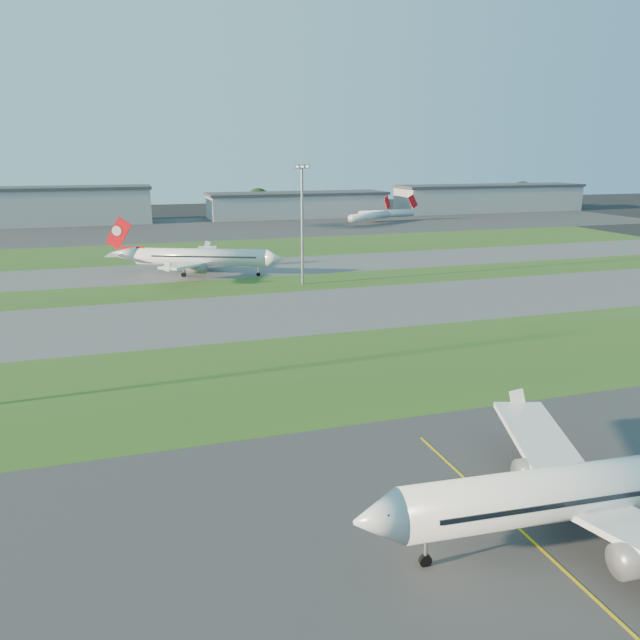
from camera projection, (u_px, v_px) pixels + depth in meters
name	position (u px, v px, depth m)	size (l,w,h in m)	color
grass_strip_a	(311.00, 373.00, 82.11)	(300.00, 34.00, 0.01)	#2E551C
taxiway_a	(258.00, 314.00, 112.49)	(300.00, 32.00, 0.01)	#515154
grass_strip_b	(234.00, 287.00, 135.51)	(300.00, 18.00, 0.01)	#2E551C
taxiway_b	(218.00, 270.00, 155.77)	(300.00, 26.00, 0.01)	#515154
grass_strip_c	(202.00, 251.00, 186.15)	(300.00, 40.00, 0.01)	#2E551C
apron_far	(182.00, 229.00, 241.39)	(400.00, 80.00, 0.01)	#333335
airliner_parked	(600.00, 489.00, 45.79)	(38.00, 32.16, 11.85)	white
airliner_taxiing	(200.00, 257.00, 147.54)	(36.66, 31.16, 12.16)	white
mini_jet_near	(370.00, 216.00, 255.75)	(24.81, 17.23, 9.48)	white
mini_jet_far	(387.00, 214.00, 266.85)	(28.61, 6.00, 9.48)	white
light_mast_centre	(302.00, 217.00, 134.24)	(3.20, 0.70, 25.80)	gray
hangar_west	(61.00, 206.00, 253.86)	(71.40, 23.00, 15.20)	#93949A
hangar_east	(297.00, 205.00, 283.67)	(81.60, 23.00, 11.20)	#93949A
hangar_far_east	(489.00, 198.00, 312.71)	(96.90, 23.00, 13.20)	#93949A
tree_mid_west	(125.00, 206.00, 271.77)	(9.90, 9.90, 10.80)	black
tree_mid_east	(259.00, 201.00, 291.86)	(11.55, 11.55, 12.60)	black
tree_east	(406.00, 199.00, 312.16)	(10.45, 10.45, 11.40)	black
tree_far_east	(521.00, 193.00, 336.02)	(12.65, 12.65, 13.80)	black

